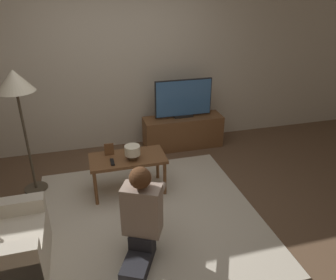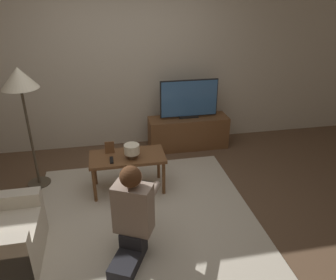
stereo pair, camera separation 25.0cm
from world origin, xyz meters
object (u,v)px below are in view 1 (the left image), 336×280
(floor_lamp, at_px, (16,89))
(person_kneeling, at_px, (142,215))
(tv, at_px, (183,99))
(coffee_table, at_px, (128,161))
(table_lamp, at_px, (132,151))

(floor_lamp, xyz_separation_m, person_kneeling, (1.07, -1.41, -0.82))
(floor_lamp, distance_m, person_kneeling, 1.96)
(tv, bearing_deg, floor_lamp, -162.17)
(tv, relative_size, person_kneeling, 0.93)
(person_kneeling, bearing_deg, floor_lamp, -26.22)
(tv, bearing_deg, coffee_table, -134.57)
(coffee_table, xyz_separation_m, floor_lamp, (-1.11, 0.34, 0.87))
(coffee_table, bearing_deg, floor_lamp, 163.04)
(coffee_table, relative_size, table_lamp, 4.92)
(tv, bearing_deg, table_lamp, -131.27)
(tv, xyz_separation_m, coffee_table, (-1.01, -1.02, -0.36))
(floor_lamp, bearing_deg, person_kneeling, -52.78)
(tv, relative_size, floor_lamp, 0.58)
(floor_lamp, distance_m, table_lamp, 1.42)
(coffee_table, distance_m, person_kneeling, 1.08)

